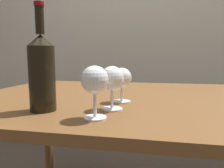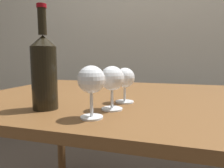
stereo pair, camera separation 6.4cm
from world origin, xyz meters
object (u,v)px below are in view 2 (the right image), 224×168
Objects in this scene: wine_glass_rose at (112,80)px; wine_bottle at (44,71)px; wine_glass_cabernet at (91,81)px; wine_glass_merlot at (125,79)px.

wine_bottle is (-0.21, -0.05, 0.03)m from wine_glass_rose.
wine_glass_cabernet reaches higher than wine_glass_merlot.
wine_glass_merlot is at bearing 79.37° from wine_glass_cabernet.
wine_bottle reaches higher than wine_glass_cabernet.
wine_glass_cabernet is 0.19m from wine_bottle.
wine_glass_rose is at bearing 14.02° from wine_bottle.
wine_glass_merlot is (0.01, 0.11, -0.01)m from wine_glass_rose.
wine_glass_merlot is 0.39× the size of wine_bottle.
wine_glass_merlot is (0.04, 0.22, -0.01)m from wine_glass_cabernet.
wine_glass_merlot is 0.28m from wine_bottle.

